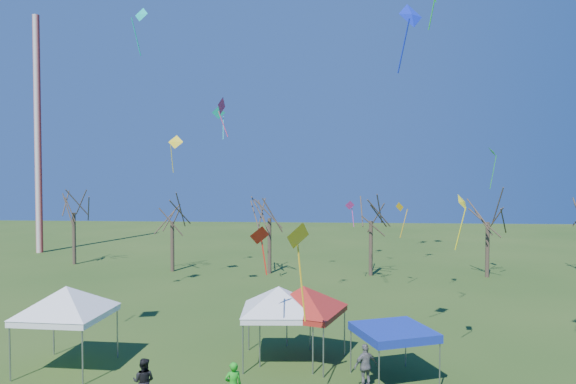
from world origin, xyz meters
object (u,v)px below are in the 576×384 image
tree_1 (172,204)px  tent_blue (394,332)px  tree_4 (488,202)px  tent_white_west (66,292)px  tree_0 (73,194)px  tent_white_mid (279,291)px  radio_mast (38,135)px  person_dark (144,381)px  person_grey (366,366)px  tree_3 (371,202)px  tree_2 (269,199)px  tent_red (304,291)px

tree_1 → tent_blue: (15.79, -22.28, -3.79)m
tree_4 → tent_white_west: 32.26m
tree_0 → tent_white_mid: tree_0 is taller
tree_4 → tree_1: bearing=178.6°
radio_mast → tent_white_west: 37.88m
tent_white_west → tent_blue: (13.75, -0.35, -1.32)m
tent_white_west → tree_4: bearing=41.5°
radio_mast → person_dark: bearing=-55.4°
tent_blue → person_grey: tent_blue is taller
radio_mast → tent_blue: size_ratio=7.01×
tree_3 → tree_4: size_ratio=1.00×
tent_white_west → person_grey: bearing=-4.8°
tree_0 → tree_2: (18.48, -3.01, -0.20)m
radio_mast → person_dark: (23.75, -34.38, -11.65)m
tree_4 → tree_0: bearing=174.7°
tree_3 → tent_white_west: 26.09m
tent_red → tent_white_mid: bearing=-170.9°
tree_4 → tent_red: 24.28m
radio_mast → tree_3: 36.04m
tree_0 → tree_1: 10.47m
tent_white_mid → person_grey: bearing=-35.2°
tent_white_west → person_dark: tent_white_west is taller
tree_1 → tree_3: 16.81m
tree_4 → tent_blue: (-10.33, -21.64, -4.06)m
person_grey → tree_4: bearing=-144.3°
tent_blue → tree_2: bearing=108.6°
tent_white_mid → tree_3: bearing=73.7°
tree_3 → tree_1: bearing=177.9°
tree_4 → person_dark: bearing=-128.8°
tent_white_west → person_grey: size_ratio=2.70×
tree_2 → tent_blue: size_ratio=2.30×
tree_0 → tree_4: (36.20, -3.38, -0.43)m
tree_2 → tent_red: bearing=-79.5°
tent_red → person_grey: bearing=-47.2°
tree_4 → tent_red: bearing=-125.6°
tree_1 → tent_white_west: size_ratio=1.62×
tent_white_mid → tree_0: bearing=132.3°
tree_1 → tent_red: 23.74m
tree_1 → tree_4: size_ratio=0.96×
tree_2 → tent_white_west: 22.77m
tent_white_mid → person_dark: size_ratio=2.60×
tent_white_mid → tent_blue: size_ratio=1.23×
tree_2 → tent_blue: (7.39, -22.01, -4.29)m
tree_0 → person_grey: (24.71, -25.72, -5.62)m
tree_4 → tent_white_west: size_ratio=1.69×
tent_blue → person_grey: size_ratio=2.06×
tent_red → person_grey: size_ratio=2.41×
radio_mast → person_dark: size_ratio=14.79×
tent_white_west → person_dark: (4.47, -3.10, -2.47)m
radio_mast → tree_3: radio_mast is taller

